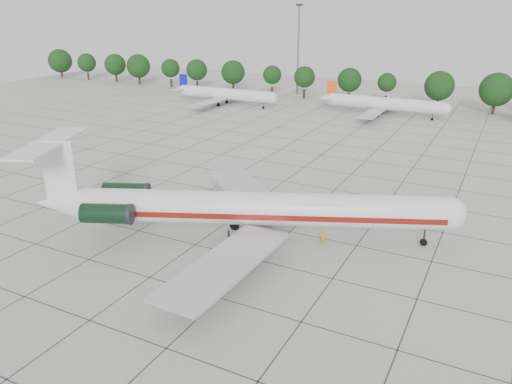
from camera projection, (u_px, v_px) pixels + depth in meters
ground at (231, 219)px, 62.06m from camera, size 260.00×260.00×0.00m
apron_joints at (281, 183)px, 74.55m from camera, size 170.00×170.00×0.02m
main_airliner at (238, 208)px, 55.17m from camera, size 45.93×34.54×11.22m
ground_crew at (323, 237)px, 55.36m from camera, size 0.71×0.71×1.67m
bg_airliner_b at (225, 94)px, 132.45m from camera, size 28.24×27.20×7.40m
bg_airliner_c at (384, 104)px, 119.36m from camera, size 28.24×27.20×7.40m
tree_line at (350, 80)px, 135.74m from camera, size 249.86×8.44×10.22m
floodlight_mast at (298, 44)px, 146.53m from camera, size 1.60×1.60×25.45m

